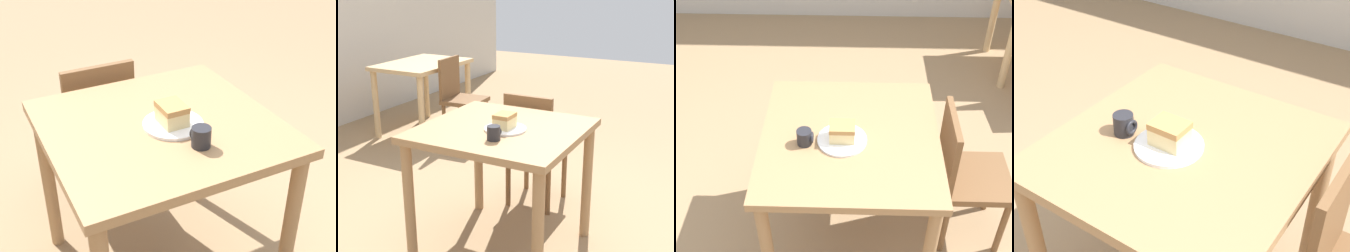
{
  "view_description": "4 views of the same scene",
  "coord_description": "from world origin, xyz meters",
  "views": [
    {
      "loc": [
        -1.29,
        0.93,
        1.68
      ],
      "look_at": [
        0.04,
        0.27,
        0.8
      ],
      "focal_mm": 50.0,
      "sensor_mm": 36.0,
      "label": 1
    },
    {
      "loc": [
        -2.09,
        -0.91,
        1.58
      ],
      "look_at": [
        0.1,
        0.24,
        0.79
      ],
      "focal_mm": 50.0,
      "sensor_mm": 36.0,
      "label": 2
    },
    {
      "loc": [
        0.13,
        -1.4,
        2.24
      ],
      "look_at": [
        0.08,
        0.27,
        0.83
      ],
      "focal_mm": 50.0,
      "sensor_mm": 36.0,
      "label": 3
    },
    {
      "loc": [
        0.8,
        -0.77,
        1.71
      ],
      "look_at": [
        0.09,
        0.28,
        0.83
      ],
      "focal_mm": 50.0,
      "sensor_mm": 36.0,
      "label": 4
    }
  ],
  "objects": [
    {
      "name": "dining_table_near",
      "position": [
        0.11,
        0.26,
        0.65
      ],
      "size": [
        0.85,
        0.88,
        0.77
      ],
      "color": "#9E754C",
      "rests_on": "ground_plane"
    },
    {
      "name": "cake_slice",
      "position": [
        0.07,
        0.23,
        0.83
      ],
      "size": [
        0.12,
        0.09,
        0.08
      ],
      "color": "#E5CC89",
      "rests_on": "plate"
    },
    {
      "name": "plate",
      "position": [
        0.07,
        0.23,
        0.78
      ],
      "size": [
        0.23,
        0.23,
        0.01
      ],
      "color": "white",
      "rests_on": "dining_table_near"
    },
    {
      "name": "coffee_mug",
      "position": [
        -0.1,
        0.2,
        0.81
      ],
      "size": [
        0.08,
        0.07,
        0.08
      ],
      "color": "#232328",
      "rests_on": "dining_table_near"
    },
    {
      "name": "chair_near_window",
      "position": [
        0.72,
        0.34,
        0.46
      ],
      "size": [
        0.37,
        0.37,
        0.83
      ],
      "rotation": [
        0.0,
        0.0,
        1.57
      ],
      "color": "brown",
      "rests_on": "ground_plane"
    }
  ]
}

